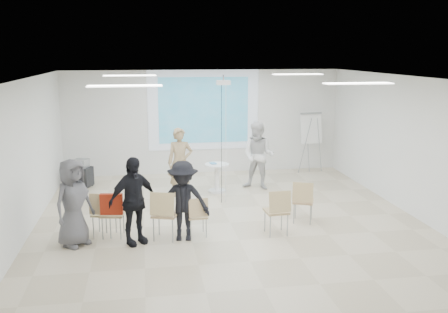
{
  "coord_description": "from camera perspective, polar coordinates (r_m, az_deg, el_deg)",
  "views": [
    {
      "loc": [
        -1.71,
        -9.79,
        3.52
      ],
      "look_at": [
        0.0,
        0.8,
        1.25
      ],
      "focal_mm": 40.0,
      "sensor_mm": 36.0,
      "label": 1
    }
  ],
  "objects": [
    {
      "name": "ceiling_projector",
      "position": [
        11.45,
        -0.06,
        7.79
      ],
      "size": [
        0.3,
        0.25,
        3.0
      ],
      "color": "white",
      "rests_on": "ceiling"
    },
    {
      "name": "chair_right_far",
      "position": [
        10.49,
        9.01,
        -4.76
      ],
      "size": [
        0.56,
        0.58,
        0.9
      ],
      "rotation": [
        0.0,
        0.0,
        -0.39
      ],
      "color": "tan",
      "rests_on": "floor"
    },
    {
      "name": "projection_halo",
      "position": [
        14.47,
        -2.34,
        5.32
      ],
      "size": [
        3.2,
        0.01,
        2.3
      ],
      "primitive_type": "cube",
      "color": "silver",
      "rests_on": "wall_back"
    },
    {
      "name": "audience_outer",
      "position": [
        9.5,
        -16.88,
        -4.52
      ],
      "size": [
        1.04,
        1.05,
        1.83
      ],
      "primitive_type": "imported",
      "rotation": [
        0.0,
        0.0,
        0.82
      ],
      "color": "#5E5D62",
      "rests_on": "floor"
    },
    {
      "name": "fluor_panel_se",
      "position": [
        9.1,
        15.07,
        8.08
      ],
      "size": [
        1.2,
        0.3,
        0.02
      ],
      "primitive_type": "cube",
      "color": "white",
      "rests_on": "ceiling"
    },
    {
      "name": "audience_left",
      "position": [
        9.31,
        -10.37,
        -4.31
      ],
      "size": [
        1.28,
        1.12,
        1.89
      ],
      "primitive_type": "imported",
      "rotation": [
        0.0,
        0.0,
        0.52
      ],
      "color": "black",
      "rests_on": "floor"
    },
    {
      "name": "wall_back",
      "position": [
        14.58,
        -2.36,
        3.98
      ],
      "size": [
        8.0,
        0.1,
        3.0
      ],
      "primitive_type": "cube",
      "color": "silver",
      "rests_on": "floor"
    },
    {
      "name": "fluor_panel_nw",
      "position": [
        11.8,
        -10.71,
        9.08
      ],
      "size": [
        1.2,
        0.3,
        0.02
      ],
      "primitive_type": "cube",
      "color": "white",
      "rests_on": "ceiling"
    },
    {
      "name": "flipchart_easel",
      "position": [
        14.76,
        9.92,
        3.17
      ],
      "size": [
        0.77,
        0.59,
        1.78
      ],
      "rotation": [
        0.0,
        0.0,
        0.12
      ],
      "color": "#909398",
      "rests_on": "floor"
    },
    {
      "name": "controller_left",
      "position": [
        12.43,
        -4.33,
        1.49
      ],
      "size": [
        0.05,
        0.13,
        0.04
      ],
      "primitive_type": "cube",
      "rotation": [
        0.0,
        0.0,
        -0.03
      ],
      "color": "white",
      "rests_on": "player_left"
    },
    {
      "name": "wall_left",
      "position": [
        10.26,
        -22.16,
        -0.3
      ],
      "size": [
        0.1,
        9.0,
        3.0
      ],
      "primitive_type": "cube",
      "color": "silver",
      "rests_on": "floor"
    },
    {
      "name": "fluor_panel_ne",
      "position": [
        12.37,
        8.4,
        9.28
      ],
      "size": [
        1.2,
        0.3,
        0.02
      ],
      "primitive_type": "cube",
      "color": "white",
      "rests_on": "ceiling"
    },
    {
      "name": "chair_left_mid",
      "position": [
        9.78,
        -12.71,
        -6.12
      ],
      "size": [
        0.48,
        0.51,
        0.91
      ],
      "rotation": [
        0.0,
        0.0,
        -0.14
      ],
      "color": "tan",
      "rests_on": "floor"
    },
    {
      "name": "chair_left_inner",
      "position": [
        9.49,
        -6.86,
        -6.24
      ],
      "size": [
        0.58,
        0.6,
        0.97
      ],
      "rotation": [
        0.0,
        0.0,
        -0.31
      ],
      "color": "tan",
      "rests_on": "floor"
    },
    {
      "name": "projection_image",
      "position": [
        14.46,
        -2.33,
        5.31
      ],
      "size": [
        2.6,
        0.01,
        1.9
      ],
      "primitive_type": "cube",
      "color": "teal",
      "rests_on": "wall_back"
    },
    {
      "name": "chair_right_inner",
      "position": [
        9.73,
        6.16,
        -5.92
      ],
      "size": [
        0.46,
        0.49,
        0.92
      ],
      "rotation": [
        0.0,
        0.0,
        0.06
      ],
      "color": "tan",
      "rests_on": "floor"
    },
    {
      "name": "laptop",
      "position": [
        9.6,
        -6.73,
        -6.35
      ],
      "size": [
        0.42,
        0.36,
        0.03
      ],
      "primitive_type": "imported",
      "rotation": [
        0.0,
        0.0,
        2.83
      ],
      "color": "black",
      "rests_on": "chair_left_inner"
    },
    {
      "name": "av_cart",
      "position": [
        13.67,
        -15.95,
        -1.94
      ],
      "size": [
        0.61,
        0.56,
        0.75
      ],
      "rotation": [
        0.0,
        0.0,
        -0.4
      ],
      "color": "black",
      "rests_on": "floor"
    },
    {
      "name": "red_jacket",
      "position": [
        9.59,
        -12.74,
        -5.33
      ],
      "size": [
        0.42,
        0.15,
        0.4
      ],
      "primitive_type": "cube",
      "rotation": [
        0.0,
        0.0,
        -0.14
      ],
      "color": "#A72914",
      "rests_on": "chair_left_mid"
    },
    {
      "name": "floor",
      "position": [
        10.56,
        0.7,
        -7.81
      ],
      "size": [
        8.0,
        9.0,
        0.1
      ],
      "primitive_type": "cube",
      "color": "beige",
      "rests_on": "ground"
    },
    {
      "name": "controller_right",
      "position": [
        13.0,
        2.98,
        2.18
      ],
      "size": [
        0.09,
        0.13,
        0.04
      ],
      "primitive_type": "cube",
      "rotation": [
        0.0,
        0.0,
        -0.5
      ],
      "color": "white",
      "rests_on": "player_right"
    },
    {
      "name": "player_right",
      "position": [
        12.86,
        3.98,
        0.52
      ],
      "size": [
        1.19,
        1.11,
        1.95
      ],
      "primitive_type": "imported",
      "rotation": [
        0.0,
        0.0,
        -0.5
      ],
      "color": "white",
      "rests_on": "floor"
    },
    {
      "name": "wall_right",
      "position": [
        11.53,
        20.96,
        1.07
      ],
      "size": [
        0.1,
        9.0,
        3.0
      ],
      "primitive_type": "cube",
      "color": "silver",
      "rests_on": "floor"
    },
    {
      "name": "ceiling",
      "position": [
        9.95,
        0.74,
        9.24
      ],
      "size": [
        8.0,
        9.0,
        0.1
      ],
      "primitive_type": "cube",
      "color": "white",
      "rests_on": "wall_back"
    },
    {
      "name": "chair_far_left",
      "position": [
        9.88,
        -13.7,
        -6.03
      ],
      "size": [
        0.52,
        0.54,
        0.89
      ],
      "rotation": [
        0.0,
        0.0,
        -0.26
      ],
      "color": "tan",
      "rests_on": "floor"
    },
    {
      "name": "player_left",
      "position": [
        12.23,
        -5.04,
        -0.15
      ],
      "size": [
        0.72,
        0.5,
        1.93
      ],
      "primitive_type": "imported",
      "rotation": [
        0.0,
        0.0,
        -0.03
      ],
      "color": "tan",
      "rests_on": "floor"
    },
    {
      "name": "fluor_panel_sw",
      "position": [
        8.31,
        -11.26,
        7.92
      ],
      "size": [
        1.2,
        0.3,
        0.02
      ],
      "primitive_type": "cube",
      "color": "white",
      "rests_on": "ceiling"
    },
    {
      "name": "pedestal_table",
      "position": [
        12.64,
        -0.81,
        -2.25
      ],
      "size": [
        0.73,
        0.73,
        0.75
      ],
      "rotation": [
        0.0,
        0.0,
        0.23
      ],
      "color": "silver",
      "rests_on": "floor"
    },
    {
      "name": "audience_mid",
      "position": [
        9.4,
        -4.71,
        -4.49
      ],
      "size": [
        1.19,
        0.76,
        1.74
      ],
      "primitive_type": "imported",
      "rotation": [
        0.0,
        0.0,
        -0.13
      ],
      "color": "black",
      "rests_on": "floor"
    },
    {
      "name": "chair_center",
      "position": [
        9.63,
        -3.04,
        -6.53
      ],
      "size": [
        0.4,
        0.43,
        0.8
      ],
      "rotation": [
        0.0,
        0.0,
        0.08
      ],
      "color": "tan",
      "rests_on": "floor"
    }
  ]
}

